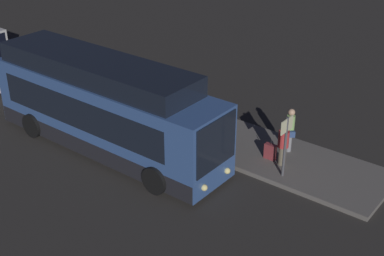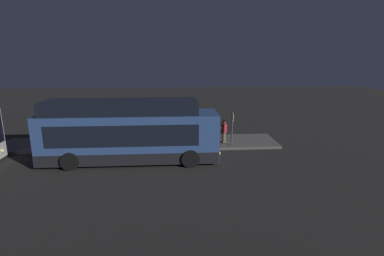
{
  "view_description": "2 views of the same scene",
  "coord_description": "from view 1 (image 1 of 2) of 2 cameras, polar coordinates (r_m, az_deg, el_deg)",
  "views": [
    {
      "loc": [
        14.2,
        -13.13,
        10.8
      ],
      "look_at": [
        3.58,
        0.44,
        1.92
      ],
      "focal_mm": 50.0,
      "sensor_mm": 36.0,
      "label": 1
    },
    {
      "loc": [
        2.34,
        -17.93,
        6.59
      ],
      "look_at": [
        3.58,
        0.44,
        1.92
      ],
      "focal_mm": 28.0,
      "sensor_mm": 36.0,
      "label": 2
    }
  ],
  "objects": [
    {
      "name": "ground",
      "position": [
        22.16,
        -8.03,
        -2.21
      ],
      "size": [
        80.0,
        80.0,
        0.0
      ],
      "primitive_type": "plane",
      "color": "#2B2826"
    },
    {
      "name": "platform",
      "position": [
        24.23,
        -2.48,
        1.0
      ],
      "size": [
        20.0,
        3.44,
        0.18
      ],
      "color": "#605B56",
      "rests_on": "ground"
    },
    {
      "name": "bus_lead",
      "position": [
        21.49,
        -9.26,
        1.96
      ],
      "size": [
        10.82,
        2.8,
        3.83
      ],
      "color": "#33518C",
      "rests_on": "ground"
    },
    {
      "name": "passenger_boarding",
      "position": [
        20.4,
        9.7,
        -1.67
      ],
      "size": [
        0.55,
        0.55,
        1.66
      ],
      "rotation": [
        0.0,
        0.0,
        -1.14
      ],
      "color": "#6B604C",
      "rests_on": "platform"
    },
    {
      "name": "passenger_waiting",
      "position": [
        21.29,
        10.44,
        -0.02
      ],
      "size": [
        0.56,
        0.57,
        1.84
      ],
      "rotation": [
        0.0,
        0.0,
        -2.42
      ],
      "color": "gray",
      "rests_on": "platform"
    },
    {
      "name": "passenger_with_bags",
      "position": [
        21.65,
        2.6,
        0.41
      ],
      "size": [
        0.4,
        0.4,
        1.58
      ],
      "rotation": [
        0.0,
        0.0,
        0.11
      ],
      "color": "#4C476B",
      "rests_on": "platform"
    },
    {
      "name": "suitcase",
      "position": [
        20.97,
        8.36,
        -2.5
      ],
      "size": [
        0.47,
        0.22,
        0.87
      ],
      "color": "maroon",
      "rests_on": "platform"
    },
    {
      "name": "sign_post",
      "position": [
        19.36,
        9.97,
        -1.11
      ],
      "size": [
        0.1,
        0.79,
        2.39
      ],
      "color": "#4C4C51",
      "rests_on": "platform"
    }
  ]
}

